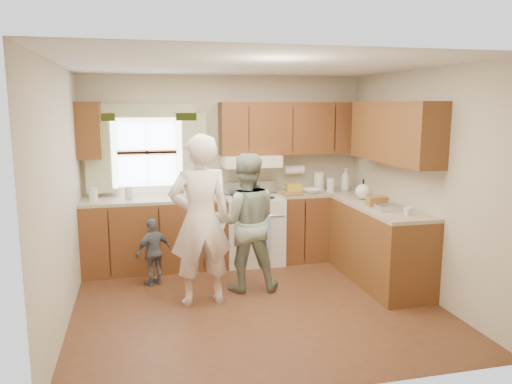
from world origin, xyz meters
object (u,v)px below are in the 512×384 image
object	(u,v)px
woman_left	(200,221)
stove	(253,228)
woman_right	(246,222)
child	(154,252)

from	to	relation	value
woman_left	stove	bearing A→B (deg)	-129.23
stove	woman_right	world-z (taller)	woman_right
stove	woman_right	size ratio (longest dim) A/B	0.68
stove	woman_left	distance (m)	1.60
stove	woman_left	size ratio (longest dim) A/B	0.59
woman_left	woman_right	size ratio (longest dim) A/B	1.15
woman_right	child	size ratio (longest dim) A/B	1.97
woman_left	woman_right	bearing A→B (deg)	-156.82
woman_right	woman_left	bearing A→B (deg)	35.09
woman_left	child	size ratio (longest dim) A/B	2.26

